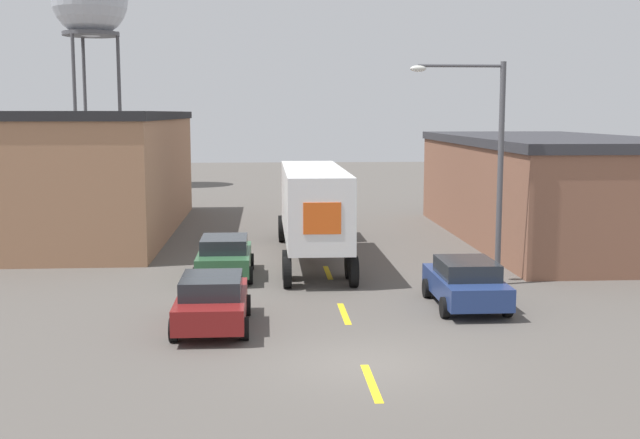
# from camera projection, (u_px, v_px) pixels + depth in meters

# --- Properties ---
(ground_plane) EXTENTS (160.00, 160.00, 0.00)m
(ground_plane) POSITION_uv_depth(u_px,v_px,m) (364.00, 364.00, 19.51)
(ground_plane) COLOR #56514C
(road_centerline) EXTENTS (0.20, 15.24, 0.01)m
(road_centerline) POSITION_uv_depth(u_px,v_px,m) (344.00, 314.00, 24.35)
(road_centerline) COLOR yellow
(road_centerline) RESTS_ON ground_plane
(warehouse_left) EXTENTS (11.29, 19.71, 6.13)m
(warehouse_left) POSITION_uv_depth(u_px,v_px,m) (63.00, 172.00, 40.52)
(warehouse_left) COLOR #9E7051
(warehouse_left) RESTS_ON ground_plane
(warehouse_right) EXTENTS (8.27, 19.23, 4.97)m
(warehouse_right) POSITION_uv_depth(u_px,v_px,m) (546.00, 188.00, 38.32)
(warehouse_right) COLOR brown
(warehouse_right) RESTS_ON ground_plane
(semi_truck) EXTENTS (2.63, 13.30, 3.88)m
(semi_truck) POSITION_uv_depth(u_px,v_px,m) (311.00, 202.00, 33.45)
(semi_truck) COLOR black
(semi_truck) RESTS_ON ground_plane
(parked_car_right_near) EXTENTS (2.12, 4.29, 1.52)m
(parked_car_right_near) POSITION_uv_depth(u_px,v_px,m) (466.00, 282.00, 25.11)
(parked_car_right_near) COLOR navy
(parked_car_right_near) RESTS_ON ground_plane
(parked_car_left_far) EXTENTS (2.12, 4.29, 1.52)m
(parked_car_left_far) POSITION_uv_depth(u_px,v_px,m) (225.00, 256.00, 29.70)
(parked_car_left_far) COLOR #2D5B38
(parked_car_left_far) RESTS_ON ground_plane
(parked_car_left_near) EXTENTS (2.12, 4.29, 1.52)m
(parked_car_left_near) POSITION_uv_depth(u_px,v_px,m) (212.00, 301.00, 22.65)
(parked_car_left_near) COLOR maroon
(parked_car_left_near) RESTS_ON ground_plane
(water_tower) EXTENTS (6.01, 6.01, 18.07)m
(water_tower) POSITION_uv_depth(u_px,v_px,m) (90.00, 1.00, 63.81)
(water_tower) COLOR #47474C
(water_tower) RESTS_ON ground_plane
(street_lamp) EXTENTS (3.34, 0.32, 7.81)m
(street_lamp) POSITION_uv_depth(u_px,v_px,m) (488.00, 154.00, 27.86)
(street_lamp) COLOR #4C4C51
(street_lamp) RESTS_ON ground_plane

